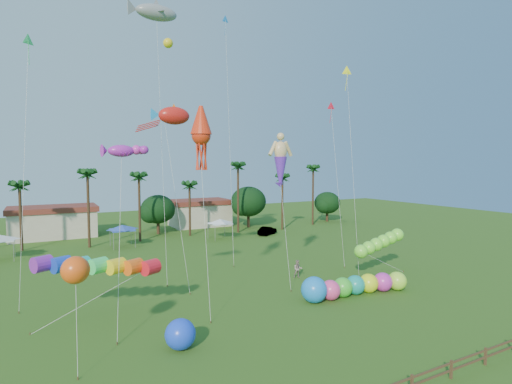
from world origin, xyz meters
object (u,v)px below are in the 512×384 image
spectator_b (298,269)px  blue_ball (180,334)px  caterpillar_inflatable (351,286)px  car_b (267,231)px

spectator_b → blue_ball: size_ratio=0.95×
spectator_b → caterpillar_inflatable: caterpillar_inflatable is taller
spectator_b → blue_ball: blue_ball is taller
car_b → blue_ball: 40.14m
caterpillar_inflatable → blue_ball: size_ratio=5.59×
car_b → caterpillar_inflatable: size_ratio=0.38×
car_b → spectator_b: size_ratio=2.27×
car_b → caterpillar_inflatable: (-8.70, -29.21, 0.23)m
spectator_b → blue_ball: 17.71m
car_b → spectator_b: bearing=125.7°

